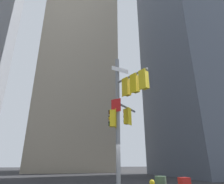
{
  "coord_description": "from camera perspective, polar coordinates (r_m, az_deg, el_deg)",
  "views": [
    {
      "loc": [
        -3.18,
        -10.65,
        1.56
      ],
      "look_at": [
        -0.21,
        0.58,
        5.89
      ],
      "focal_mm": 30.26,
      "sensor_mm": 36.0,
      "label": 1
    }
  ],
  "objects": [
    {
      "name": "building_tower_right",
      "position": [
        34.71,
        22.7,
        17.87
      ],
      "size": [
        12.65,
        12.65,
        44.35
      ],
      "primitive_type": "cube",
      "color": "#4C5460",
      "rests_on": "ground"
    },
    {
      "name": "building_mid_block",
      "position": [
        42.63,
        -10.51,
        6.41
      ],
      "size": [
        14.55,
        14.55,
        41.11
      ],
      "primitive_type": "cube",
      "color": "tan",
      "rests_on": "ground"
    },
    {
      "name": "signal_pole_assembly",
      "position": [
        11.28,
        3.76,
        -4.55
      ],
      "size": [
        2.4,
        4.11,
        8.02
      ],
      "color": "gray",
      "rests_on": "ground"
    }
  ]
}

